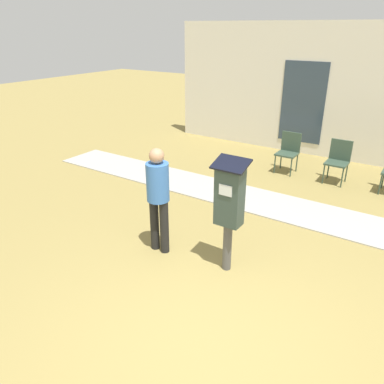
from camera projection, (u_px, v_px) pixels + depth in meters
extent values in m
plane|color=olive|center=(207.00, 341.00, 3.99)|extent=(40.00, 40.00, 0.00)
cube|color=#A3A099|center=(310.00, 214.00, 6.65)|extent=(12.00, 1.10, 0.02)
cube|color=silver|center=(365.00, 95.00, 8.68)|extent=(10.00, 0.24, 3.20)
cube|color=#2D3D4C|center=(303.00, 103.00, 9.41)|extent=(1.10, 0.02, 2.00)
cylinder|color=#4C4C4C|center=(227.00, 247.00, 5.04)|extent=(0.12, 0.12, 0.70)
cube|color=#2D3D38|center=(230.00, 196.00, 4.74)|extent=(0.34, 0.22, 0.80)
cube|color=silver|center=(225.00, 190.00, 4.60)|extent=(0.18, 0.01, 0.14)
cube|color=black|center=(231.00, 164.00, 4.56)|extent=(0.44, 0.31, 0.12)
cylinder|color=black|center=(155.00, 224.00, 5.50)|extent=(0.13, 0.13, 0.82)
cylinder|color=black|center=(164.00, 227.00, 5.41)|extent=(0.13, 0.13, 0.82)
cylinder|color=#386BB7|center=(158.00, 182.00, 5.18)|extent=(0.32, 0.32, 0.55)
sphere|color=tan|center=(157.00, 156.00, 5.02)|extent=(0.21, 0.21, 0.21)
cylinder|color=#334738|center=(275.00, 164.00, 8.45)|extent=(0.03, 0.03, 0.42)
cylinder|color=#334738|center=(291.00, 168.00, 8.25)|extent=(0.03, 0.03, 0.42)
cylinder|color=#334738|center=(281.00, 160.00, 8.74)|extent=(0.03, 0.03, 0.42)
cylinder|color=#334738|center=(297.00, 163.00, 8.54)|extent=(0.03, 0.03, 0.42)
cube|color=#334738|center=(287.00, 154.00, 8.40)|extent=(0.44, 0.44, 0.04)
cube|color=#334738|center=(291.00, 142.00, 8.46)|extent=(0.44, 0.04, 0.44)
cylinder|color=#334738|center=(323.00, 174.00, 7.88)|extent=(0.03, 0.03, 0.42)
cylinder|color=#334738|center=(342.00, 178.00, 7.69)|extent=(0.03, 0.03, 0.42)
cylinder|color=#334738|center=(328.00, 169.00, 8.17)|extent=(0.03, 0.03, 0.42)
cylinder|color=#334738|center=(346.00, 172.00, 7.98)|extent=(0.03, 0.03, 0.42)
cube|color=#334738|center=(337.00, 163.00, 7.84)|extent=(0.44, 0.44, 0.04)
cube|color=#334738|center=(341.00, 150.00, 7.89)|extent=(0.44, 0.04, 0.44)
cylinder|color=#334738|center=(380.00, 185.00, 7.37)|extent=(0.03, 0.03, 0.42)
cylinder|color=#334738|center=(383.00, 179.00, 7.66)|extent=(0.03, 0.03, 0.42)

